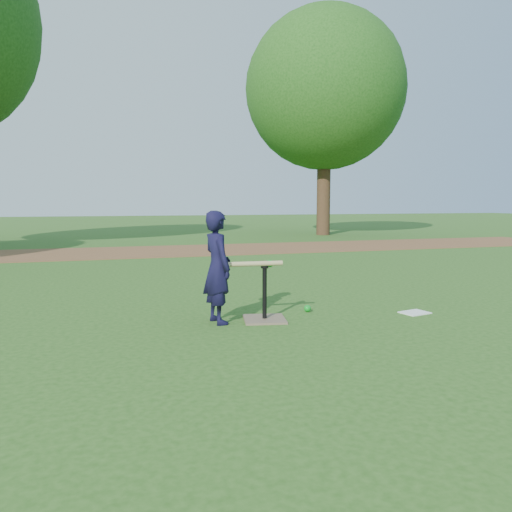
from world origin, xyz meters
name	(u,v)px	position (x,y,z in m)	size (l,w,h in m)	color
ground	(248,317)	(0.00, 0.00, 0.00)	(80.00, 80.00, 0.00)	#285116
dirt_strip	(163,251)	(0.00, 7.50, 0.01)	(24.00, 3.00, 0.01)	brown
child	(217,267)	(-0.37, -0.16, 0.58)	(0.42, 0.28, 1.15)	black
wiffle_ball_ground	(307,308)	(0.71, 0.03, 0.04)	(0.08, 0.08, 0.08)	#0D9420
clipboard	(415,313)	(1.83, -0.40, 0.01)	(0.30, 0.23, 0.01)	white
batting_tee	(265,310)	(0.12, -0.21, 0.11)	(0.51, 0.51, 0.61)	#76614B
swing_action	(255,264)	(0.01, -0.21, 0.60)	(0.63, 0.20, 0.09)	tan
tree_right	(325,90)	(6.50, 12.00, 5.29)	(5.80, 5.80, 8.21)	#382316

